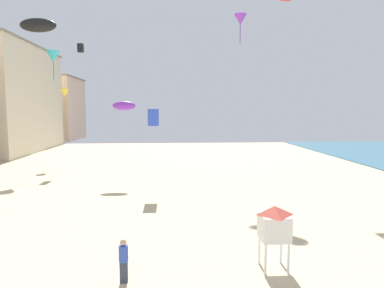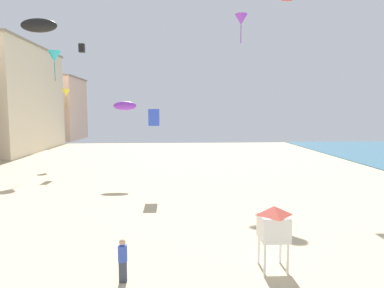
{
  "view_description": "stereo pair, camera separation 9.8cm",
  "coord_description": "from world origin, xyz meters",
  "views": [
    {
      "loc": [
        2.99,
        -3.99,
        6.3
      ],
      "look_at": [
        4.14,
        14.32,
        4.44
      ],
      "focal_mm": 31.61,
      "sensor_mm": 36.0,
      "label": 1
    },
    {
      "loc": [
        3.09,
        -3.99,
        6.3
      ],
      "look_at": [
        4.14,
        14.32,
        4.44
      ],
      "focal_mm": 31.61,
      "sensor_mm": 36.0,
      "label": 2
    }
  ],
  "objects": [
    {
      "name": "kite_blue_box",
      "position": [
        1.61,
        22.85,
        5.7
      ],
      "size": [
        0.84,
        0.84,
        1.31
      ],
      "color": "blue"
    },
    {
      "name": "kite_purple_delta",
      "position": [
        8.95,
        25.33,
        13.94
      ],
      "size": [
        1.06,
        1.06,
        2.42
      ],
      "color": "purple"
    },
    {
      "name": "kite_flyer",
      "position": [
        1.24,
        7.95,
        0.92
      ],
      "size": [
        0.34,
        0.34,
        1.64
      ],
      "rotation": [
        0.0,
        0.0,
        5.75
      ],
      "color": "#383D4C",
      "rests_on": "ground"
    },
    {
      "name": "kite_black_parafoil",
      "position": [
        -6.06,
        20.46,
        12.07
      ],
      "size": [
        2.47,
        0.69,
        0.96
      ],
      "color": "black"
    },
    {
      "name": "kite_black_box",
      "position": [
        -7.94,
        38.81,
        13.79
      ],
      "size": [
        0.65,
        0.65,
        1.02
      ],
      "color": "black"
    },
    {
      "name": "lifeguard_stand",
      "position": [
        7.03,
        8.69,
        1.84
      ],
      "size": [
        1.1,
        1.1,
        2.55
      ],
      "rotation": [
        0.0,
        0.0,
        0.38
      ],
      "color": "white",
      "rests_on": "ground"
    },
    {
      "name": "kite_cyan_delta",
      "position": [
        -9.82,
        34.49,
        12.12
      ],
      "size": [
        1.42,
        1.42,
        3.23
      ],
      "color": "#2DB7CC"
    },
    {
      "name": "kite_purple_parafoil",
      "position": [
        -1.3,
        27.51,
        6.66
      ],
      "size": [
        2.11,
        0.59,
        0.82
      ],
      "color": "purple"
    },
    {
      "name": "boardwalk_hotel_far",
      "position": [
        -25.3,
        69.2,
        6.55
      ],
      "size": [
        17.5,
        13.77,
        13.09
      ],
      "color": "beige",
      "rests_on": "ground"
    },
    {
      "name": "kite_yellow_delta",
      "position": [
        -9.7,
        37.7,
        8.35
      ],
      "size": [
        0.99,
        0.99,
        2.24
      ],
      "color": "yellow"
    }
  ]
}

